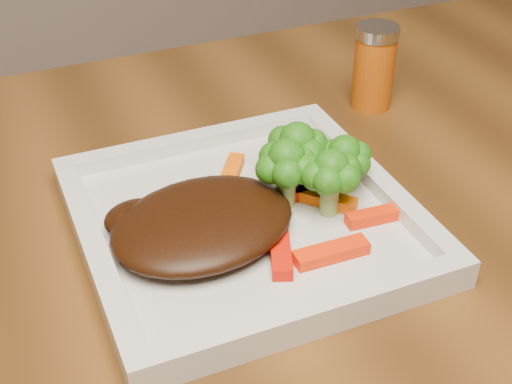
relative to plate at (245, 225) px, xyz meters
name	(u,v)px	position (x,y,z in m)	size (l,w,h in m)	color
plate	(245,225)	(0.00, 0.00, 0.00)	(0.27, 0.27, 0.01)	silver
steak	(203,223)	(-0.04, -0.01, 0.02)	(0.15, 0.12, 0.03)	black
broccoli_0	(297,154)	(0.06, 0.03, 0.04)	(0.06, 0.06, 0.07)	#166C12
broccoli_1	(344,161)	(0.09, 0.00, 0.04)	(0.05, 0.05, 0.06)	#126010
broccoli_2	(330,183)	(0.07, -0.02, 0.04)	(0.06, 0.06, 0.06)	#287814
broccoli_3	(286,173)	(0.04, 0.01, 0.04)	(0.06, 0.06, 0.06)	#396B11
carrot_0	(331,252)	(0.04, -0.07, 0.01)	(0.06, 0.02, 0.01)	#FF2F04
carrot_1	(374,216)	(0.10, -0.05, 0.01)	(0.05, 0.01, 0.01)	#FF2A04
carrot_2	(280,251)	(0.01, -0.06, 0.01)	(0.06, 0.02, 0.01)	red
carrot_3	(327,163)	(0.10, 0.04, 0.01)	(0.06, 0.02, 0.01)	red
carrot_4	(231,173)	(0.01, 0.06, 0.01)	(0.05, 0.01, 0.01)	#FF6104
carrot_5	(326,199)	(0.07, -0.01, 0.01)	(0.05, 0.01, 0.01)	#FB6104
carrot_6	(296,193)	(0.05, 0.01, 0.01)	(0.05, 0.01, 0.01)	red
spice_shaker	(374,67)	(0.21, 0.15, 0.04)	(0.04, 0.04, 0.09)	#B34B09
carrot_7	(329,164)	(0.10, 0.04, 0.01)	(0.06, 0.02, 0.01)	#C96103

